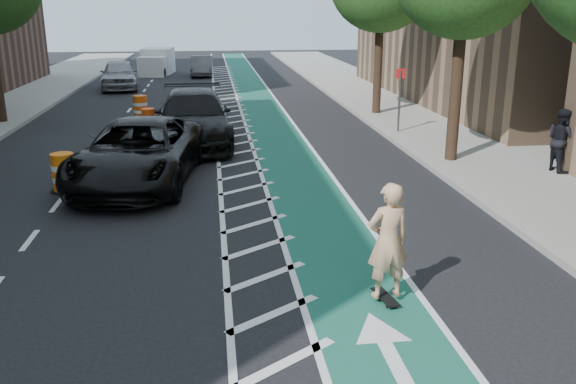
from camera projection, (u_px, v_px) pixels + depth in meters
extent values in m
plane|color=black|center=(181.00, 282.00, 10.73)|extent=(120.00, 120.00, 0.00)
cube|color=#164F38|center=(283.00, 150.00, 20.58)|extent=(2.00, 90.00, 0.01)
cube|color=silver|center=(239.00, 151.00, 20.40)|extent=(1.40, 90.00, 0.01)
cube|color=gray|center=(467.00, 143.00, 21.34)|extent=(5.00, 90.00, 0.15)
cube|color=gray|center=(399.00, 145.00, 21.04)|extent=(0.12, 90.00, 0.16)
cylinder|color=#382619|center=(450.00, 90.00, 18.63)|extent=(0.36, 0.36, 4.40)
cylinder|color=#382619|center=(380.00, 66.00, 26.23)|extent=(0.36, 0.36, 4.40)
cylinder|color=#4C4C4C|center=(399.00, 103.00, 22.68)|extent=(0.08, 0.08, 2.40)
cube|color=red|center=(401.00, 74.00, 22.36)|extent=(0.35, 0.02, 0.35)
cube|color=black|center=(385.00, 297.00, 9.99)|extent=(0.32, 0.74, 0.03)
cylinder|color=black|center=(375.00, 294.00, 10.21)|extent=(0.04, 0.06, 0.05)
cylinder|color=black|center=(383.00, 293.00, 10.25)|extent=(0.04, 0.06, 0.05)
cylinder|color=black|center=(387.00, 307.00, 9.77)|extent=(0.04, 0.06, 0.05)
cylinder|color=black|center=(395.00, 306.00, 9.81)|extent=(0.04, 0.06, 0.05)
imported|color=tan|center=(388.00, 241.00, 9.71)|extent=(0.77, 0.58, 1.94)
imported|color=black|center=(139.00, 152.00, 16.52)|extent=(3.67, 6.53, 1.72)
imported|color=black|center=(193.00, 118.00, 21.37)|extent=(2.74, 6.39, 1.84)
imported|color=#95959A|center=(119.00, 74.00, 35.75)|extent=(2.60, 5.25, 1.72)
imported|color=#56555A|center=(202.00, 66.00, 42.67)|extent=(1.52, 4.18, 1.37)
imported|color=black|center=(561.00, 140.00, 17.17)|extent=(0.75, 0.92, 1.80)
cube|color=white|center=(158.00, 61.00, 44.28)|extent=(2.30, 3.10, 1.81)
cube|color=white|center=(152.00, 67.00, 42.27)|extent=(1.96, 1.64, 1.36)
cylinder|color=black|center=(140.00, 73.00, 42.02)|extent=(0.30, 0.65, 0.63)
cylinder|color=black|center=(163.00, 73.00, 42.04)|extent=(0.30, 0.65, 0.63)
cylinder|color=black|center=(150.00, 68.00, 45.13)|extent=(0.30, 0.65, 0.63)
cylinder|color=black|center=(172.00, 68.00, 45.15)|extent=(0.30, 0.65, 0.63)
cylinder|color=orange|center=(64.00, 173.00, 15.88)|extent=(0.59, 0.59, 1.01)
cylinder|color=silver|center=(64.00, 179.00, 15.92)|extent=(0.60, 0.60, 0.14)
cylinder|color=silver|center=(63.00, 167.00, 15.83)|extent=(0.60, 0.60, 0.14)
cylinder|color=black|center=(66.00, 190.00, 16.02)|extent=(0.74, 0.74, 0.05)
cylinder|color=#FF490D|center=(149.00, 120.00, 23.68)|extent=(0.51, 0.51, 0.88)
cylinder|color=silver|center=(149.00, 124.00, 23.72)|extent=(0.52, 0.52, 0.12)
cylinder|color=silver|center=(149.00, 117.00, 23.64)|extent=(0.52, 0.52, 0.12)
cylinder|color=black|center=(149.00, 130.00, 23.80)|extent=(0.65, 0.65, 0.04)
cylinder|color=#EE510C|center=(140.00, 107.00, 26.24)|extent=(0.58, 0.58, 1.01)
cylinder|color=silver|center=(141.00, 111.00, 26.28)|extent=(0.59, 0.59, 0.13)
cylinder|color=silver|center=(140.00, 104.00, 26.19)|extent=(0.59, 0.59, 0.13)
cylinder|color=black|center=(141.00, 118.00, 26.38)|extent=(0.74, 0.74, 0.04)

